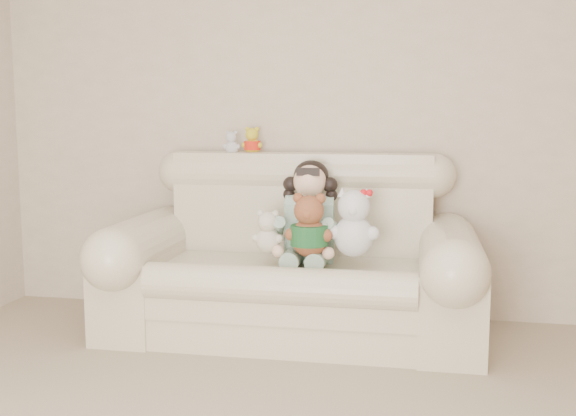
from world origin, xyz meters
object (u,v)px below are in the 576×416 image
(brown_teddy, at_px, (309,219))
(white_cat, at_px, (354,216))
(cream_teddy, at_px, (268,228))
(sofa, at_px, (291,247))
(seated_child, at_px, (310,210))

(brown_teddy, distance_m, white_cat, 0.24)
(white_cat, xyz_separation_m, cream_teddy, (-0.47, -0.01, -0.08))
(sofa, xyz_separation_m, white_cat, (0.36, -0.11, 0.20))
(white_cat, bearing_deg, sofa, 159.58)
(sofa, height_order, white_cat, sofa)
(brown_teddy, bearing_deg, sofa, 126.47)
(brown_teddy, xyz_separation_m, white_cat, (0.24, 0.05, 0.02))
(seated_child, bearing_deg, sofa, -143.35)
(brown_teddy, height_order, white_cat, white_cat)
(seated_child, relative_size, cream_teddy, 2.11)
(sofa, height_order, cream_teddy, sofa)
(seated_child, relative_size, white_cat, 1.35)
(sofa, distance_m, brown_teddy, 0.28)
(cream_teddy, bearing_deg, brown_teddy, -12.42)
(sofa, bearing_deg, seated_child, 40.74)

